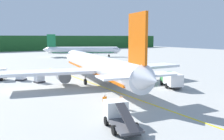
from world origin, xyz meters
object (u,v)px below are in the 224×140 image
(crew_loader_left, at_px, (121,101))
(service_truck_fuel, at_px, (171,79))
(cargo_container_near, at_px, (39,78))
(crew_loader_right, at_px, (105,101))
(airliner_foreground, at_px, (97,65))
(cargo_container_mid, at_px, (21,76))
(service_truck_catering, at_px, (118,115))
(airliner_mid_apron, at_px, (82,50))
(crew_marshaller, at_px, (123,81))

(crew_loader_left, bearing_deg, service_truck_fuel, 20.24)
(cargo_container_near, relative_size, crew_loader_left, 1.27)
(cargo_container_near, height_order, crew_loader_right, cargo_container_near)
(airliner_foreground, relative_size, service_truck_fuel, 6.55)
(crew_loader_left, bearing_deg, crew_loader_right, 148.04)
(cargo_container_mid, bearing_deg, crew_loader_right, -79.64)
(cargo_container_near, distance_m, crew_loader_left, 22.59)
(airliner_foreground, bearing_deg, cargo_container_mid, 138.46)
(service_truck_catering, xyz_separation_m, cargo_container_near, (-0.32, 26.85, -0.19))
(cargo_container_near, xyz_separation_m, crew_loader_right, (2.13, -21.18, 0.02))
(service_truck_catering, bearing_deg, crew_loader_left, 52.40)
(cargo_container_mid, bearing_deg, service_truck_catering, -84.78)
(service_truck_catering, relative_size, crew_loader_left, 3.72)
(airliner_mid_apron, height_order, service_truck_fuel, airliner_mid_apron)
(service_truck_fuel, bearing_deg, crew_loader_left, -159.76)
(airliner_mid_apron, bearing_deg, crew_loader_right, -113.58)
(airliner_foreground, xyz_separation_m, airliner_mid_apron, (23.19, 54.79, -0.57))
(crew_loader_right, bearing_deg, crew_marshaller, 45.12)
(cargo_container_mid, xyz_separation_m, crew_marshaller, (14.57, -15.50, -0.00))
(airliner_foreground, relative_size, crew_loader_left, 24.99)
(airliner_foreground, bearing_deg, airliner_mid_apron, 67.06)
(service_truck_catering, distance_m, cargo_container_mid, 31.26)
(cargo_container_near, xyz_separation_m, crew_loader_left, (3.86, -22.26, -0.02))
(cargo_container_near, relative_size, crew_marshaller, 1.30)
(service_truck_fuel, relative_size, cargo_container_mid, 2.60)
(cargo_container_near, bearing_deg, airliner_foreground, -33.74)
(crew_loader_left, bearing_deg, crew_marshaller, 53.42)
(service_truck_catering, bearing_deg, crew_loader_right, 72.28)
(service_truck_catering, bearing_deg, airliner_mid_apron, 66.85)
(airliner_foreground, xyz_separation_m, service_truck_catering, (-9.05, -20.59, -2.20))
(airliner_foreground, height_order, service_truck_fuel, airliner_foreground)
(cargo_container_near, distance_m, crew_marshaller, 16.46)
(cargo_container_mid, height_order, crew_loader_left, cargo_container_mid)
(cargo_container_near, bearing_deg, service_truck_catering, -89.32)
(airliner_foreground, relative_size, crew_marshaller, 25.63)
(service_truck_catering, bearing_deg, cargo_container_mid, 95.22)
(service_truck_catering, bearing_deg, service_truck_fuel, 28.81)
(cargo_container_near, bearing_deg, cargo_container_mid, 120.52)
(cargo_container_mid, distance_m, crew_loader_right, 25.88)
(airliner_mid_apron, bearing_deg, cargo_container_near, -123.86)
(crew_marshaller, relative_size, crew_loader_left, 0.98)
(crew_marshaller, bearing_deg, cargo_container_near, 137.05)
(airliner_mid_apron, bearing_deg, crew_marshaller, -108.94)
(service_truck_fuel, relative_size, service_truck_catering, 1.02)
(service_truck_fuel, xyz_separation_m, cargo_container_mid, (-20.98, 21.15, -0.53))
(cargo_container_mid, relative_size, crew_loader_right, 1.40)
(airliner_mid_apron, height_order, crew_loader_left, airliner_mid_apron)
(crew_marshaller, bearing_deg, cargo_container_mid, 133.24)
(service_truck_fuel, height_order, crew_loader_right, service_truck_fuel)
(airliner_foreground, bearing_deg, crew_marshaller, -61.62)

